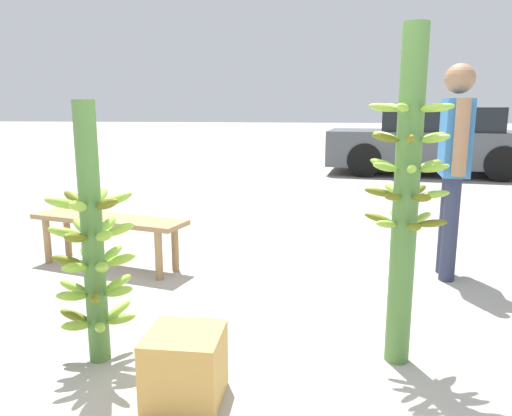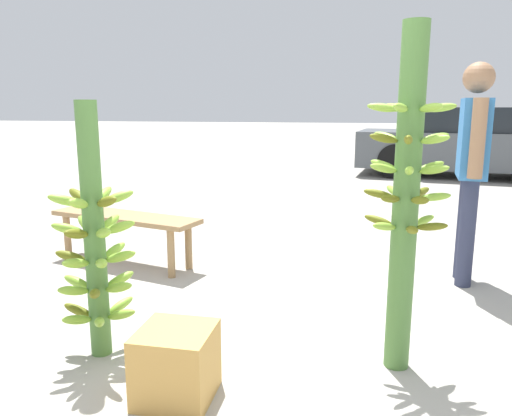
# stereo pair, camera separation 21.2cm
# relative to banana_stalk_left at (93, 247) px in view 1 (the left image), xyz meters

# --- Properties ---
(ground_plane) EXTENTS (80.00, 80.00, 0.00)m
(ground_plane) POSITION_rel_banana_stalk_left_xyz_m (0.82, -0.06, -0.63)
(ground_plane) COLOR #9E998E
(banana_stalk_left) EXTENTS (0.45, 0.44, 1.38)m
(banana_stalk_left) POSITION_rel_banana_stalk_left_xyz_m (0.00, 0.00, 0.00)
(banana_stalk_left) COLOR #4C7A38
(banana_stalk_left) RESTS_ON ground_plane
(banana_stalk_center) EXTENTS (0.42, 0.42, 1.74)m
(banana_stalk_center) POSITION_rel_banana_stalk_left_xyz_m (1.60, 0.19, 0.27)
(banana_stalk_center) COLOR #4C7A38
(banana_stalk_center) RESTS_ON ground_plane
(vendor_person) EXTENTS (0.23, 0.64, 1.66)m
(vendor_person) POSITION_rel_banana_stalk_left_xyz_m (2.19, 1.63, 0.36)
(vendor_person) COLOR #2D334C
(vendor_person) RESTS_ON ground_plane
(market_bench) EXTENTS (1.43, 0.69, 0.44)m
(market_bench) POSITION_rel_banana_stalk_left_xyz_m (-0.59, 1.53, -0.27)
(market_bench) COLOR #99754C
(market_bench) RESTS_ON ground_plane
(parked_car) EXTENTS (4.13, 2.16, 1.33)m
(parked_car) POSITION_rel_banana_stalk_left_xyz_m (3.38, 8.02, 0.02)
(parked_car) COLOR #4C5156
(parked_car) RESTS_ON ground_plane
(produce_crate) EXTENTS (0.34, 0.34, 0.34)m
(produce_crate) POSITION_rel_banana_stalk_left_xyz_m (0.57, -0.33, -0.46)
(produce_crate) COLOR #C69347
(produce_crate) RESTS_ON ground_plane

